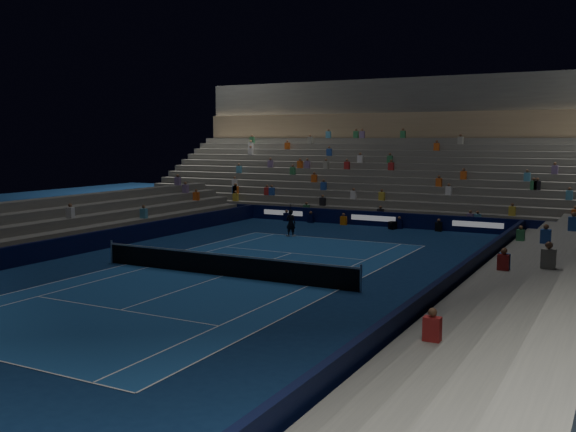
{
  "coord_description": "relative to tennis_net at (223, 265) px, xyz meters",
  "views": [
    {
      "loc": [
        15.48,
        -23.04,
        5.92
      ],
      "look_at": [
        0.0,
        6.0,
        2.0
      ],
      "focal_mm": 40.4,
      "sensor_mm": 36.0,
      "label": 1
    }
  ],
  "objects": [
    {
      "name": "tennis_player",
      "position": [
        -2.75,
        11.52,
        0.33
      ],
      "size": [
        0.64,
        0.46,
        1.66
      ],
      "primitive_type": "imported",
      "rotation": [
        0.0,
        0.0,
        3.25
      ],
      "color": "black",
      "rests_on": "ground"
    },
    {
      "name": "ground",
      "position": [
        0.0,
        0.0,
        -0.5
      ],
      "size": [
        90.0,
        90.0,
        0.0
      ],
      "primitive_type": "plane",
      "color": "#0C244C",
      "rests_on": "ground"
    },
    {
      "name": "tennis_net",
      "position": [
        0.0,
        0.0,
        0.0
      ],
      "size": [
        12.9,
        0.1,
        1.1
      ],
      "color": "#B2B2B7",
      "rests_on": "ground"
    },
    {
      "name": "grandstand_west",
      "position": [
        -13.17,
        0.0,
        0.41
      ],
      "size": [
        5.0,
        37.0,
        2.5
      ],
      "color": "#5F605B",
      "rests_on": "ground"
    },
    {
      "name": "grandstand_east",
      "position": [
        13.17,
        0.0,
        0.41
      ],
      "size": [
        5.0,
        37.0,
        2.5
      ],
      "color": "slate",
      "rests_on": "ground"
    },
    {
      "name": "sponsor_barrier_east",
      "position": [
        9.7,
        0.0,
        -0.0
      ],
      "size": [
        0.25,
        37.0,
        1.0
      ],
      "primitive_type": "cube",
      "color": "black",
      "rests_on": "ground"
    },
    {
      "name": "broadcast_camera",
      "position": [
        1.65,
        17.54,
        -0.23
      ],
      "size": [
        0.5,
        0.88,
        0.52
      ],
      "color": "black",
      "rests_on": "ground"
    },
    {
      "name": "grandstand_main",
      "position": [
        0.0,
        27.9,
        2.87
      ],
      "size": [
        44.0,
        15.2,
        11.2
      ],
      "color": "#60605B",
      "rests_on": "ground"
    },
    {
      "name": "sponsor_barrier_west",
      "position": [
        -9.7,
        0.0,
        -0.0
      ],
      "size": [
        0.25,
        37.0,
        1.0
      ],
      "primitive_type": "cube",
      "color": "black",
      "rests_on": "ground"
    },
    {
      "name": "sponsor_barrier_far",
      "position": [
        0.0,
        18.5,
        -0.0
      ],
      "size": [
        44.0,
        0.25,
        1.0
      ],
      "primitive_type": "cube",
      "color": "black",
      "rests_on": "ground"
    },
    {
      "name": "court_surface",
      "position": [
        0.0,
        0.0,
        -0.5
      ],
      "size": [
        10.97,
        23.77,
        0.01
      ],
      "primitive_type": "cube",
      "color": "navy",
      "rests_on": "ground"
    }
  ]
}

